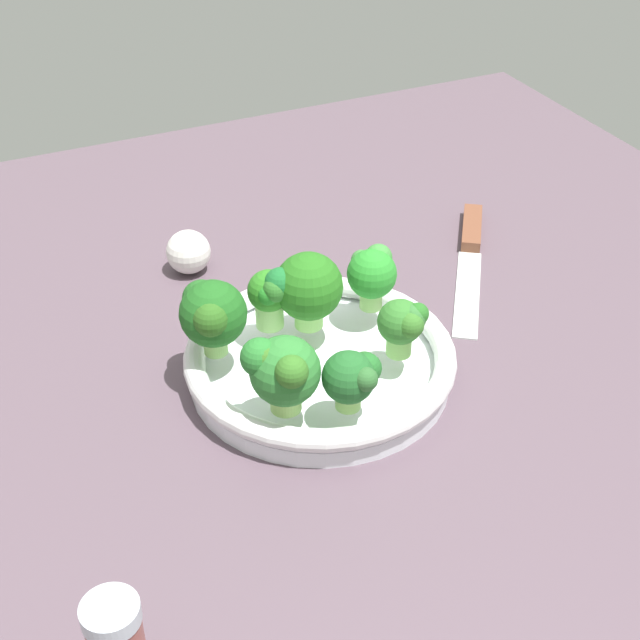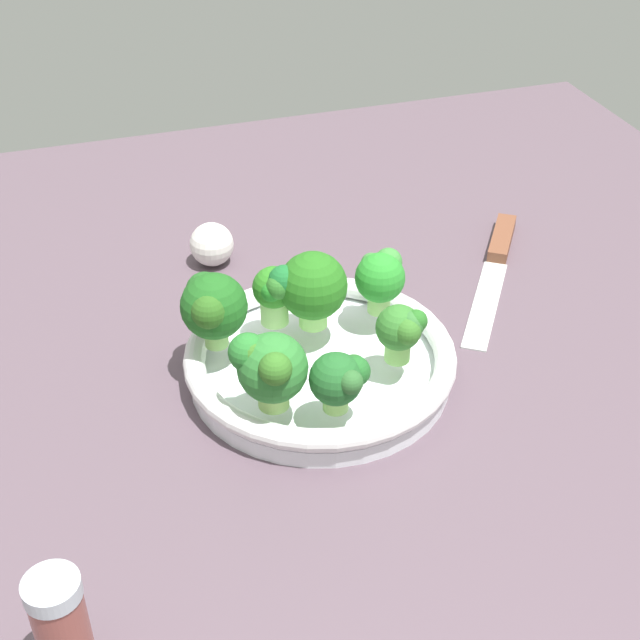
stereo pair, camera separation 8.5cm
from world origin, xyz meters
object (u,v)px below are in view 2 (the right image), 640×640
at_px(pepper_shaker, 62,628).
at_px(broccoli_floret_2, 402,329).
at_px(broccoli_floret_6, 311,286).
at_px(bowl, 320,361).
at_px(broccoli_floret_0, 381,277).
at_px(knife, 496,260).
at_px(broccoli_floret_1, 212,306).
at_px(broccoli_floret_5, 269,367).
at_px(broccoli_floret_3, 274,292).
at_px(garlic_bulb, 212,244).
at_px(broccoli_floret_4, 341,378).

bearing_deg(pepper_shaker, broccoli_floret_2, -147.04).
xyz_separation_m(broccoli_floret_6, pepper_shaker, (0.26, 0.29, -0.04)).
xyz_separation_m(bowl, broccoli_floret_0, (-0.07, -0.04, 0.06)).
relative_size(broccoli_floret_0, knife, 0.27).
distance_m(broccoli_floret_1, broccoli_floret_5, 0.11).
xyz_separation_m(broccoli_floret_0, broccoli_floret_6, (0.07, 0.00, 0.01)).
bearing_deg(bowl, broccoli_floret_1, -19.27).
height_order(bowl, broccoli_floret_1, broccoli_floret_1).
distance_m(broccoli_floret_3, broccoli_floret_5, 0.12).
height_order(broccoli_floret_2, knife, broccoli_floret_2).
relative_size(bowl, broccoli_floret_5, 3.60).
xyz_separation_m(knife, garlic_bulb, (0.31, -0.10, 0.02)).
bearing_deg(broccoli_floret_0, broccoli_floret_5, 37.51).
distance_m(broccoli_floret_5, pepper_shaker, 0.27).
bearing_deg(broccoli_floret_2, broccoli_floret_0, -97.25).
xyz_separation_m(broccoli_floret_1, knife, (-0.35, -0.10, -0.08)).
bearing_deg(bowl, broccoli_floret_4, 83.55).
relative_size(broccoli_floret_1, broccoli_floret_2, 1.32).
distance_m(broccoli_floret_3, broccoli_floret_4, 0.14).
bearing_deg(bowl, knife, -152.22).
xyz_separation_m(broccoli_floret_4, broccoli_floret_5, (0.06, -0.02, 0.01)).
relative_size(broccoli_floret_3, garlic_bulb, 1.25).
distance_m(broccoli_floret_2, broccoli_floret_5, 0.13).
bearing_deg(garlic_bulb, broccoli_floret_5, 87.50).
relative_size(broccoli_floret_4, broccoli_floret_6, 0.71).
distance_m(broccoli_floret_4, knife, 0.35).
bearing_deg(bowl, broccoli_floret_5, 45.69).
xyz_separation_m(bowl, broccoli_floret_5, (0.07, 0.07, 0.06)).
bearing_deg(broccoli_floret_1, broccoli_floret_2, 154.08).
relative_size(broccoli_floret_5, garlic_bulb, 1.44).
height_order(knife, pepper_shaker, pepper_shaker).
bearing_deg(garlic_bulb, broccoli_floret_0, 123.23).
distance_m(broccoli_floret_3, broccoli_floret_6, 0.04).
height_order(broccoli_floret_2, broccoli_floret_4, broccoli_floret_2).
relative_size(broccoli_floret_4, broccoli_floret_5, 0.77).
distance_m(broccoli_floret_0, broccoli_floret_1, 0.17).
bearing_deg(bowl, broccoli_floret_0, -151.79).
relative_size(broccoli_floret_6, garlic_bulb, 1.56).
height_order(bowl, knife, bowl).
height_order(broccoli_floret_4, broccoli_floret_5, broccoli_floret_5).
height_order(broccoli_floret_1, broccoli_floret_3, broccoli_floret_1).
bearing_deg(broccoli_floret_3, broccoli_floret_2, 135.81).
bearing_deg(broccoli_floret_5, broccoli_floret_0, -142.49).
relative_size(broccoli_floret_1, broccoli_floret_5, 1.04).
bearing_deg(garlic_bulb, broccoli_floret_2, 112.83).
relative_size(knife, garlic_bulb, 4.65).
distance_m(broccoli_floret_6, knife, 0.28).
xyz_separation_m(broccoli_floret_3, pepper_shaker, (0.23, 0.30, -0.03)).
bearing_deg(broccoli_floret_2, broccoli_floret_4, 31.56).
bearing_deg(broccoli_floret_5, broccoli_floret_1, -75.50).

